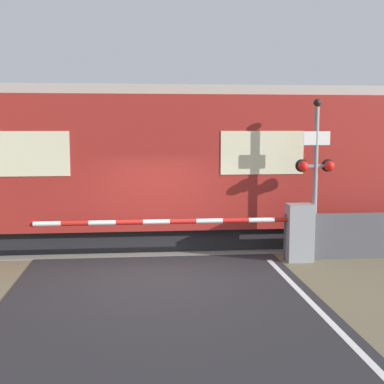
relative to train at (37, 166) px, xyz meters
name	(u,v)px	position (x,y,z in m)	size (l,w,h in m)	color
ground_plane	(159,275)	(3.04, -3.20, -2.12)	(80.00, 80.00, 0.00)	#6B6047
track_bed	(154,242)	(3.04, 0.00, -2.10)	(36.00, 3.20, 0.13)	slate
train	(37,166)	(0.00, 0.00, 0.00)	(20.58, 2.80, 4.15)	black
crossing_barrier	(278,231)	(5.85, -2.28, -1.39)	(6.47, 0.44, 1.35)	gray
signal_post	(316,169)	(6.78, -2.10, 0.03)	(0.93, 0.26, 3.78)	gray
roadside_fence	(363,236)	(7.95, -2.18, -1.57)	(3.84, 0.06, 1.10)	#4C4C51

